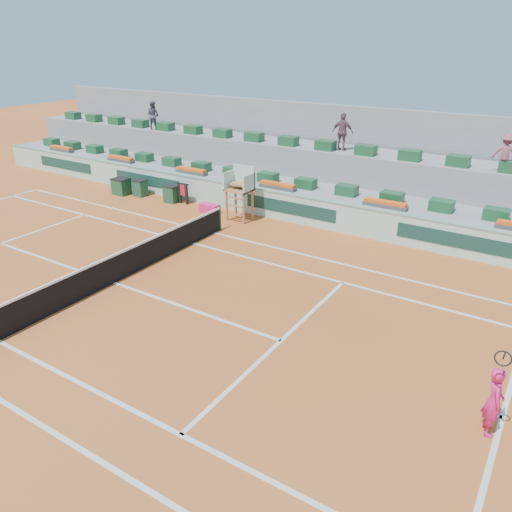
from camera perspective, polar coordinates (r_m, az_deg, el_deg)
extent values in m
plane|color=#A54E20|center=(17.24, -15.90, -2.97)|extent=(90.00, 90.00, 0.00)
cube|color=gray|center=(24.81, 2.45, 7.61)|extent=(36.00, 4.00, 1.20)
cube|color=gray|center=(25.98, 4.29, 9.90)|extent=(36.00, 2.40, 2.60)
cube|color=gray|center=(27.17, 6.01, 12.40)|extent=(36.00, 0.40, 4.40)
cube|color=#EC1E70|center=(23.33, -5.36, 5.45)|extent=(0.93, 0.41, 0.41)
imported|color=#4B4C58|center=(30.15, -11.69, 15.47)|extent=(0.84, 0.70, 1.58)
imported|color=#714B54|center=(24.10, 9.88, 13.79)|extent=(1.03, 0.48, 1.72)
imported|color=#904859|center=(22.05, 26.61, 10.47)|extent=(1.00, 0.62, 1.49)
cube|color=silver|center=(12.43, 26.33, -16.22)|extent=(0.12, 10.97, 0.01)
cube|color=silver|center=(20.89, -4.84, 2.66)|extent=(23.77, 0.12, 0.01)
cube|color=silver|center=(19.90, -7.22, 1.46)|extent=(23.77, 0.12, 0.01)
cube|color=silver|center=(22.16, -27.14, 1.29)|extent=(0.12, 8.23, 0.01)
cube|color=silver|center=(13.61, 2.88, -9.64)|extent=(0.12, 8.23, 0.01)
cube|color=silver|center=(17.24, -15.90, -2.96)|extent=(12.80, 0.12, 0.01)
cube|color=silver|center=(12.43, 25.63, -16.06)|extent=(0.30, 0.12, 0.01)
cube|color=black|center=(17.05, -16.07, -1.59)|extent=(0.03, 11.87, 0.92)
cube|color=white|center=(16.85, -16.25, -0.07)|extent=(0.06, 11.87, 0.07)
cylinder|color=#1F4934|center=(21.03, -4.15, 4.42)|extent=(0.10, 0.10, 1.10)
cube|color=#A9D4C3|center=(23.01, -0.34, 6.33)|extent=(36.00, 0.30, 1.20)
cube|color=gray|center=(22.83, -0.34, 7.84)|extent=(36.00, 0.34, 0.06)
cube|color=#153A33|center=(31.67, -20.97, 9.73)|extent=(4.40, 0.02, 0.56)
cube|color=#153A33|center=(26.85, -12.39, 8.44)|extent=(4.40, 0.02, 0.56)
cube|color=#153A33|center=(21.89, 3.85, 5.49)|extent=(4.40, 0.02, 0.56)
cube|color=#153A33|center=(19.72, 21.92, 1.67)|extent=(4.40, 0.02, 0.56)
cube|color=#986739|center=(22.10, -3.38, 5.75)|extent=(0.08, 0.08, 1.35)
cube|color=#986739|center=(21.60, -1.43, 5.36)|extent=(0.08, 0.08, 1.35)
cube|color=#986739|center=(22.64, -2.34, 6.21)|extent=(0.08, 0.08, 1.35)
cube|color=#986739|center=(22.16, -0.42, 5.84)|extent=(0.08, 0.08, 1.35)
cube|color=#986739|center=(21.91, -1.92, 7.57)|extent=(1.10, 0.90, 0.08)
cube|color=#A9D4C3|center=(22.08, -1.37, 9.08)|extent=(1.10, 0.08, 1.00)
cube|color=#A9D4C3|center=(22.10, -3.06, 8.67)|extent=(0.06, 0.90, 0.80)
cube|color=#A9D4C3|center=(21.53, -0.78, 8.29)|extent=(0.06, 0.90, 0.80)
cube|color=#986739|center=(21.92, -1.78, 8.24)|extent=(0.80, 0.60, 0.08)
cube|color=#986739|center=(21.95, -2.40, 4.75)|extent=(0.90, 0.08, 0.06)
cube|color=#986739|center=(21.82, -2.42, 5.74)|extent=(0.90, 0.08, 0.06)
cube|color=#986739|center=(21.72, -2.43, 6.62)|extent=(0.90, 0.08, 0.06)
cube|color=#194C2A|center=(34.74, -22.32, 11.97)|extent=(0.90, 0.60, 0.44)
cube|color=#194C2A|center=(33.15, -20.24, 11.78)|extent=(0.90, 0.60, 0.44)
cube|color=#194C2A|center=(31.61, -17.94, 11.56)|extent=(0.90, 0.60, 0.44)
cube|color=#194C2A|center=(30.13, -15.42, 11.30)|extent=(0.90, 0.60, 0.44)
cube|color=#194C2A|center=(28.70, -12.65, 10.98)|extent=(0.90, 0.60, 0.44)
cube|color=#194C2A|center=(27.35, -9.61, 10.60)|extent=(0.90, 0.60, 0.44)
cube|color=#194C2A|center=(26.08, -6.27, 10.16)|extent=(0.90, 0.60, 0.44)
cube|color=#194C2A|center=(24.91, -2.61, 9.62)|extent=(0.90, 0.60, 0.44)
cube|color=#194C2A|center=(23.85, 1.38, 9.00)|extent=(0.90, 0.60, 0.44)
cube|color=#194C2A|center=(22.91, 5.70, 8.27)|extent=(0.90, 0.60, 0.44)
cube|color=#194C2A|center=(22.11, 10.34, 7.43)|extent=(0.90, 0.60, 0.44)
cube|color=#194C2A|center=(21.48, 15.27, 6.49)|extent=(0.90, 0.60, 0.44)
cube|color=#194C2A|center=(21.01, 20.44, 5.44)|extent=(0.90, 0.60, 0.44)
cube|color=#194C2A|center=(20.73, 25.78, 4.31)|extent=(0.90, 0.60, 0.44)
cube|color=#194C2A|center=(35.64, -20.18, 14.84)|extent=(0.90, 0.60, 0.44)
cube|color=#194C2A|center=(34.10, -18.02, 14.78)|extent=(0.90, 0.60, 0.44)
cube|color=#194C2A|center=(32.60, -15.67, 14.68)|extent=(0.90, 0.60, 0.44)
cube|color=#194C2A|center=(31.16, -13.09, 14.55)|extent=(0.90, 0.60, 0.44)
cube|color=#194C2A|center=(29.79, -10.28, 14.37)|extent=(0.90, 0.60, 0.44)
cube|color=#194C2A|center=(28.49, -7.20, 14.14)|extent=(0.90, 0.60, 0.44)
cube|color=#194C2A|center=(27.27, -3.85, 13.84)|extent=(0.90, 0.60, 0.44)
cube|color=#194C2A|center=(26.15, -0.21, 13.47)|extent=(0.90, 0.60, 0.44)
cube|color=#194C2A|center=(25.14, 3.72, 13.00)|extent=(0.90, 0.60, 0.44)
cube|color=#194C2A|center=(24.26, 7.95, 12.43)|extent=(0.90, 0.60, 0.44)
cube|color=#194C2A|center=(23.51, 12.45, 11.75)|extent=(0.90, 0.60, 0.44)
cube|color=#194C2A|center=(22.91, 17.18, 10.95)|extent=(0.90, 0.60, 0.44)
cube|color=#194C2A|center=(22.47, 22.11, 10.04)|extent=(0.90, 0.60, 0.44)
cube|color=#194C2A|center=(22.21, 27.17, 9.03)|extent=(0.90, 0.60, 0.44)
cube|color=#474747|center=(32.71, -21.30, 11.23)|extent=(1.80, 0.36, 0.16)
cube|color=#EF5414|center=(32.68, -21.34, 11.47)|extent=(1.70, 0.32, 0.12)
cube|color=#474747|center=(28.91, -15.19, 10.53)|extent=(1.80, 0.36, 0.16)
cube|color=#EF5414|center=(28.88, -15.22, 10.80)|extent=(1.70, 0.32, 0.12)
cube|color=#474747|center=(25.52, -7.38, 9.47)|extent=(1.80, 0.36, 0.16)
cube|color=#EF5414|center=(25.48, -7.40, 9.78)|extent=(1.70, 0.32, 0.12)
cube|color=#474747|center=(22.73, 2.49, 7.87)|extent=(1.80, 0.36, 0.16)
cube|color=#EF5414|center=(22.69, 2.49, 8.21)|extent=(1.70, 0.32, 0.12)
cube|color=#474747|center=(20.78, 14.53, 5.60)|extent=(1.80, 0.36, 0.16)
cube|color=#EF5414|center=(20.74, 14.57, 5.96)|extent=(1.70, 0.32, 0.12)
cube|color=#17452B|center=(25.05, -9.63, 6.98)|extent=(0.66, 0.56, 0.80)
cube|color=black|center=(24.94, -9.69, 7.90)|extent=(0.69, 0.60, 0.04)
cube|color=#17452B|center=(26.39, -13.12, 7.55)|extent=(0.61, 0.53, 0.80)
cube|color=black|center=(26.28, -13.20, 8.43)|extent=(0.65, 0.56, 0.04)
cube|color=#17452B|center=(26.91, -15.14, 7.65)|extent=(0.79, 0.68, 0.80)
cube|color=black|center=(26.80, -15.24, 8.51)|extent=(0.84, 0.73, 0.04)
cube|color=black|center=(24.81, -8.66, 7.11)|extent=(0.11, 0.11, 1.00)
cube|color=black|center=(24.55, -7.95, 6.98)|extent=(0.11, 0.11, 1.00)
cube|color=black|center=(24.54, -8.38, 8.17)|extent=(0.67, 0.09, 0.06)
cube|color=red|center=(24.61, -8.37, 7.48)|extent=(0.49, 0.04, 0.56)
imported|color=#EC1E70|center=(11.49, 25.54, -14.73)|extent=(0.54, 0.66, 1.56)
cylinder|color=black|center=(10.54, 26.50, -10.17)|extent=(0.03, 0.35, 0.09)
torus|color=black|center=(10.31, 26.40, -10.45)|extent=(0.31, 0.08, 0.31)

